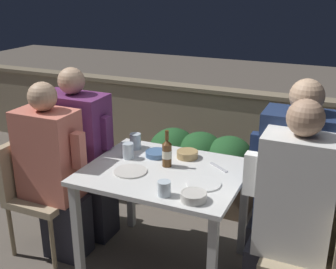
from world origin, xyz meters
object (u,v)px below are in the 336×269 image
person_white_polo (288,215)px  potted_plant (81,140)px  chair_left_far (61,168)px  person_navy_jumper (291,191)px  person_purple_stripe (81,155)px  beer_bottle (167,153)px  person_coral_top (54,172)px  chair_left_near (34,184)px  chair_right_far (320,224)px  chair_right_near (321,248)px

person_white_polo → potted_plant: bearing=156.4°
chair_left_far → person_navy_jumper: size_ratio=0.61×
person_purple_stripe → potted_plant: person_purple_stripe is taller
person_purple_stripe → beer_bottle: bearing=-6.1°
person_white_polo → beer_bottle: person_white_polo is taller
chair_left_far → beer_bottle: size_ratio=3.39×
person_white_polo → person_coral_top: bearing=-179.0°
person_navy_jumper → person_purple_stripe: bearing=179.0°
person_navy_jumper → person_white_polo: bearing=-84.0°
chair_left_near → person_purple_stripe: (0.20, 0.29, 0.14)m
person_white_polo → chair_right_far: 0.33m
chair_left_near → potted_plant: bearing=103.7°
person_purple_stripe → person_coral_top: bearing=-92.4°
chair_left_far → beer_bottle: bearing=-4.8°
person_coral_top → potted_plant: size_ratio=1.57×
person_coral_top → chair_right_near: bearing=0.9°
chair_right_far → beer_bottle: bearing=-177.0°
potted_plant → chair_left_near: bearing=-76.3°
person_coral_top → person_navy_jumper: bearing=9.9°
chair_right_near → person_white_polo: size_ratio=0.63×
chair_left_near → potted_plant: chair_left_near is taller
person_navy_jumper → chair_right_far: bearing=0.0°
chair_right_far → beer_bottle: 1.02m
beer_bottle → chair_left_near: bearing=-166.9°
beer_bottle → person_coral_top: bearing=-163.7°
chair_left_far → person_white_polo: 1.76m
person_coral_top → person_purple_stripe: size_ratio=0.97×
person_white_polo → beer_bottle: 0.84m
chair_right_near → chair_left_near: bearing=-179.2°
person_purple_stripe → chair_right_near: 1.75m
chair_right_far → person_white_polo: bearing=-124.0°
person_coral_top → chair_right_far: 1.74m
person_coral_top → chair_right_near: 1.74m
chair_left_near → potted_plant: 0.91m
potted_plant → chair_right_far: bearing=-16.2°
person_white_polo → chair_right_far: person_white_polo is taller
person_navy_jumper → potted_plant: size_ratio=1.70×
chair_right_far → potted_plant: (-2.12, 0.61, -0.01)m
chair_left_near → person_white_polo: person_white_polo is taller
chair_right_near → beer_bottle: bearing=169.2°
chair_left_near → person_coral_top: size_ratio=0.66×
chair_right_far → person_navy_jumper: bearing=-180.0°
chair_left_near → chair_right_near: same height
person_white_polo → person_navy_jumper: person_navy_jumper is taller
person_white_polo → person_purple_stripe: bearing=170.1°
chair_left_near → chair_right_near: (1.93, 0.03, 0.00)m
chair_right_near → person_white_polo: bearing=180.0°
beer_bottle → potted_plant: bearing=150.0°
chair_right_far → beer_bottle: size_ratio=3.39×
person_navy_jumper → person_coral_top: bearing=-170.1°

